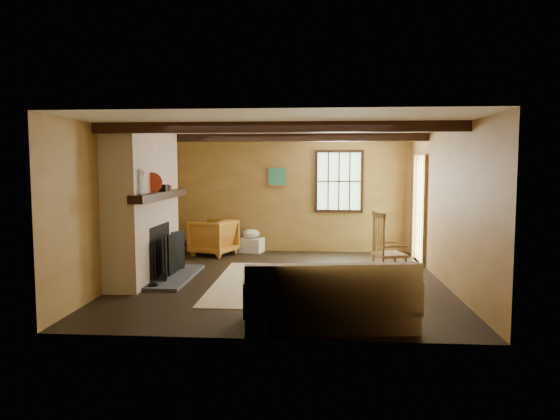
# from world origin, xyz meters

# --- Properties ---
(ground) EXTENTS (5.50, 5.50, 0.00)m
(ground) POSITION_xyz_m (0.00, 0.00, 0.00)
(ground) COLOR black
(ground) RESTS_ON ground
(room_envelope) EXTENTS (5.02, 5.52, 2.44)m
(room_envelope) POSITION_xyz_m (0.22, 0.26, 1.63)
(room_envelope) COLOR #A37839
(room_envelope) RESTS_ON ground
(fireplace) EXTENTS (1.02, 2.30, 2.40)m
(fireplace) POSITION_xyz_m (-2.23, -0.00, 1.10)
(fireplace) COLOR #9C563C
(fireplace) RESTS_ON ground
(rug) EXTENTS (2.50, 3.00, 0.01)m
(rug) POSITION_xyz_m (0.20, -0.20, 0.00)
(rug) COLOR beige
(rug) RESTS_ON ground
(rocking_chair) EXTENTS (0.89, 0.63, 1.11)m
(rocking_chair) POSITION_xyz_m (1.64, 0.04, 0.47)
(rocking_chair) COLOR tan
(rocking_chair) RESTS_ON ground
(sofa) EXTENTS (2.03, 1.10, 0.78)m
(sofa) POSITION_xyz_m (0.68, -2.29, 0.28)
(sofa) COLOR beige
(sofa) RESTS_ON ground
(firewood_pile) EXTENTS (0.68, 0.12, 0.25)m
(firewood_pile) POSITION_xyz_m (-2.01, 2.60, 0.12)
(firewood_pile) COLOR #533523
(firewood_pile) RESTS_ON ground
(laundry_basket) EXTENTS (0.57, 0.48, 0.30)m
(laundry_basket) POSITION_xyz_m (-0.85, 2.55, 0.15)
(laundry_basket) COLOR silver
(laundry_basket) RESTS_ON ground
(basket_pillow) EXTENTS (0.45, 0.41, 0.19)m
(basket_pillow) POSITION_xyz_m (-0.85, 2.55, 0.39)
(basket_pillow) COLOR beige
(basket_pillow) RESTS_ON laundry_basket
(armchair) EXTENTS (1.03, 1.02, 0.73)m
(armchair) POSITION_xyz_m (-1.58, 2.18, 0.37)
(armchair) COLOR #BF6026
(armchair) RESTS_ON ground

